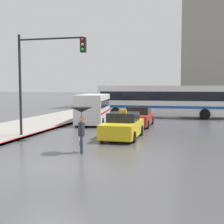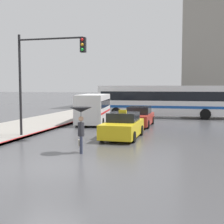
# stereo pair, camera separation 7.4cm
# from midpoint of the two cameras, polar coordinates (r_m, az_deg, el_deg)

# --- Properties ---
(ground_plane) EXTENTS (300.00, 300.00, 0.00)m
(ground_plane) POSITION_cam_midpoint_polar(r_m,az_deg,el_deg) (11.76, -11.44, -9.83)
(ground_plane) COLOR #424244
(taxi) EXTENTS (1.91, 4.15, 1.62)m
(taxi) POSITION_cam_midpoint_polar(r_m,az_deg,el_deg) (17.77, 2.10, -2.63)
(taxi) COLOR gold
(taxi) RESTS_ON ground_plane
(sedan_red) EXTENTS (1.91, 4.30, 1.43)m
(sedan_red) POSITION_cam_midpoint_polar(r_m,az_deg,el_deg) (23.39, 5.04, -0.94)
(sedan_red) COLOR #A52D23
(sedan_red) RESTS_ON ground_plane
(ambulance_van) EXTENTS (2.70, 5.55, 2.32)m
(ambulance_van) POSITION_cam_midpoint_polar(r_m,az_deg,el_deg) (24.70, -3.33, 0.83)
(ambulance_van) COLOR silver
(ambulance_van) RESTS_ON ground_plane
(city_bus) EXTENTS (12.16, 2.77, 3.03)m
(city_bus) POSITION_cam_midpoint_polar(r_m,az_deg,el_deg) (30.28, 9.22, 2.23)
(city_bus) COLOR silver
(city_bus) RESTS_ON ground_plane
(pedestrian_with_umbrella) EXTENTS (0.97, 0.97, 2.03)m
(pedestrian_with_umbrella) POSITION_cam_midpoint_polar(r_m,az_deg,el_deg) (13.66, -5.55, -0.88)
(pedestrian_with_umbrella) COLOR #2D3347
(pedestrian_with_umbrella) RESTS_ON ground_plane
(traffic_light) EXTENTS (4.05, 0.38, 5.87)m
(traffic_light) POSITION_cam_midpoint_polar(r_m,az_deg,el_deg) (17.96, -12.04, 8.30)
(traffic_light) COLOR black
(traffic_light) RESTS_ON ground_plane
(building_tower_near) EXTENTS (10.82, 10.45, 28.51)m
(building_tower_near) POSITION_cam_midpoint_polar(r_m,az_deg,el_deg) (50.56, 19.47, 17.32)
(building_tower_near) COLOR gray
(building_tower_near) RESTS_ON ground_plane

